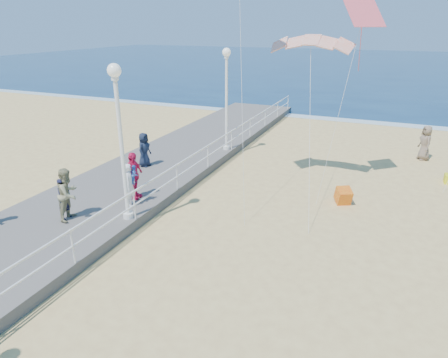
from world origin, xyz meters
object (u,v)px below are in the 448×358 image
at_px(woman_holding_toddler, 130,185).
at_px(spectator_3, 133,176).
at_px(toddler_held, 135,174).
at_px(spectator_4, 144,150).
at_px(beach_walker_c, 425,143).
at_px(spectator_1, 68,194).
at_px(lamp_post_mid, 120,128).
at_px(spectator_0, 64,199).
at_px(box_kite, 343,197).
at_px(lamp_post_far, 226,89).

relative_size(woman_holding_toddler, spectator_3, 0.88).
relative_size(toddler_held, spectator_4, 0.44).
bearing_deg(beach_walker_c, spectator_1, -65.56).
relative_size(lamp_post_mid, spectator_0, 3.59).
relative_size(beach_walker_c, box_kite, 3.11).
distance_m(lamp_post_mid, toddler_held, 2.36).
distance_m(woman_holding_toddler, beach_walker_c, 15.71).
distance_m(woman_holding_toddler, box_kite, 8.46).
distance_m(lamp_post_mid, woman_holding_toddler, 2.67).
xyz_separation_m(toddler_held, beach_walker_c, (10.35, 11.53, -0.68)).
distance_m(lamp_post_mid, beach_walker_c, 16.32).
xyz_separation_m(woman_holding_toddler, spectator_0, (-1.45, -1.83, -0.08)).
bearing_deg(lamp_post_mid, woman_holding_toddler, 119.64).
distance_m(lamp_post_mid, lamp_post_far, 9.00).
xyz_separation_m(lamp_post_mid, spectator_4, (-2.56, 4.93, -2.44)).
bearing_deg(box_kite, beach_walker_c, 39.65).
xyz_separation_m(lamp_post_mid, toddler_held, (-0.39, 1.11, -2.05)).
xyz_separation_m(woman_holding_toddler, box_kite, (7.32, 4.13, -0.93)).
xyz_separation_m(toddler_held, box_kite, (7.17, 3.98, -1.31)).
bearing_deg(beach_walker_c, spectator_3, -68.42).
height_order(spectator_4, beach_walker_c, spectator_4).
height_order(spectator_3, beach_walker_c, spectator_3).
height_order(lamp_post_mid, woman_holding_toddler, lamp_post_mid).
relative_size(lamp_post_far, spectator_0, 3.59).
xyz_separation_m(woman_holding_toddler, spectator_1, (-1.29, -1.78, 0.11)).
height_order(toddler_held, spectator_0, toddler_held).
height_order(toddler_held, box_kite, toddler_held).
bearing_deg(spectator_1, box_kite, -67.02).
xyz_separation_m(spectator_0, spectator_1, (0.17, 0.05, 0.20)).
distance_m(woman_holding_toddler, spectator_4, 4.46).
xyz_separation_m(lamp_post_mid, woman_holding_toddler, (-0.54, 0.96, -2.43)).
xyz_separation_m(lamp_post_mid, spectator_3, (-0.79, 1.54, -2.32)).
distance_m(beach_walker_c, box_kite, 8.21).
bearing_deg(lamp_post_mid, beach_walker_c, 51.77).
relative_size(spectator_1, spectator_3, 1.00).
relative_size(woman_holding_toddler, spectator_4, 1.00).
relative_size(spectator_0, spectator_3, 0.79).
bearing_deg(spectator_3, spectator_4, 28.28).
distance_m(woman_holding_toddler, spectator_3, 0.64).
xyz_separation_m(lamp_post_far, beach_walker_c, (9.95, 3.64, -2.73)).
bearing_deg(box_kite, lamp_post_far, 122.51).
height_order(spectator_0, box_kite, spectator_0).
distance_m(lamp_post_far, spectator_0, 10.38).
bearing_deg(spectator_4, woman_holding_toddler, -152.97).
bearing_deg(beach_walker_c, spectator_4, -82.73).
distance_m(spectator_3, beach_walker_c, 15.45).
relative_size(lamp_post_mid, woman_holding_toddler, 3.22).
height_order(woman_holding_toddler, beach_walker_c, woman_holding_toddler).
relative_size(toddler_held, beach_walker_c, 0.39).
relative_size(spectator_0, box_kite, 2.47).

